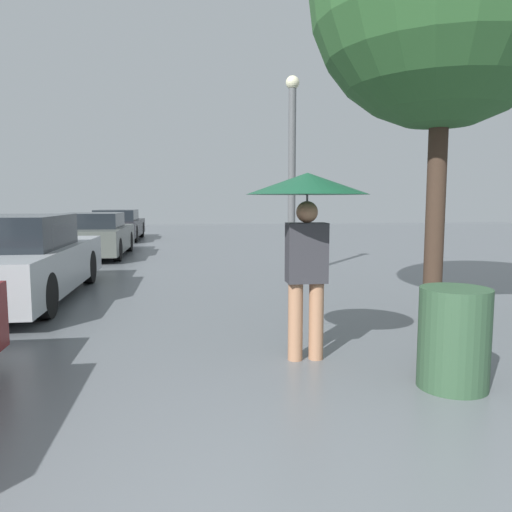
{
  "coord_description": "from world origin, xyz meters",
  "views": [
    {
      "loc": [
        -0.59,
        -1.49,
        1.52
      ],
      "look_at": [
        0.03,
        3.04,
        1.0
      ],
      "focal_mm": 35.0,
      "sensor_mm": 36.0,
      "label": 1
    }
  ],
  "objects_px": {
    "pedestrian": "(307,206)",
    "parked_car_third": "(95,236)",
    "street_lamp": "(292,165)",
    "trash_bin": "(454,338)",
    "parked_car_farthest": "(117,225)",
    "parked_car_second": "(16,261)"
  },
  "relations": [
    {
      "from": "parked_car_farthest",
      "to": "trash_bin",
      "type": "bearing_deg",
      "value": -73.35
    },
    {
      "from": "parked_car_farthest",
      "to": "street_lamp",
      "type": "bearing_deg",
      "value": -64.59
    },
    {
      "from": "pedestrian",
      "to": "parked_car_third",
      "type": "distance_m",
      "value": 10.08
    },
    {
      "from": "parked_car_second",
      "to": "street_lamp",
      "type": "bearing_deg",
      "value": 21.51
    },
    {
      "from": "pedestrian",
      "to": "parked_car_third",
      "type": "bearing_deg",
      "value": 111.04
    },
    {
      "from": "street_lamp",
      "to": "parked_car_third",
      "type": "bearing_deg",
      "value": 137.82
    },
    {
      "from": "pedestrian",
      "to": "parked_car_third",
      "type": "xyz_separation_m",
      "value": [
        -3.6,
        9.37,
        -0.9
      ]
    },
    {
      "from": "trash_bin",
      "to": "parked_car_third",
      "type": "bearing_deg",
      "value": 114.32
    },
    {
      "from": "trash_bin",
      "to": "pedestrian",
      "type": "bearing_deg",
      "value": 139.9
    },
    {
      "from": "parked_car_third",
      "to": "street_lamp",
      "type": "xyz_separation_m",
      "value": [
        4.56,
        -4.13,
        1.65
      ]
    },
    {
      "from": "parked_car_third",
      "to": "trash_bin",
      "type": "height_order",
      "value": "parked_car_third"
    },
    {
      "from": "pedestrian",
      "to": "trash_bin",
      "type": "bearing_deg",
      "value": -40.1
    },
    {
      "from": "street_lamp",
      "to": "trash_bin",
      "type": "bearing_deg",
      "value": -89.38
    },
    {
      "from": "trash_bin",
      "to": "parked_car_farthest",
      "type": "bearing_deg",
      "value": 106.65
    },
    {
      "from": "pedestrian",
      "to": "street_lamp",
      "type": "relative_size",
      "value": 0.45
    },
    {
      "from": "pedestrian",
      "to": "trash_bin",
      "type": "height_order",
      "value": "pedestrian"
    },
    {
      "from": "parked_car_third",
      "to": "parked_car_farthest",
      "type": "height_order",
      "value": "parked_car_third"
    },
    {
      "from": "street_lamp",
      "to": "pedestrian",
      "type": "bearing_deg",
      "value": -100.29
    },
    {
      "from": "parked_car_farthest",
      "to": "trash_bin",
      "type": "height_order",
      "value": "parked_car_farthest"
    },
    {
      "from": "parked_car_second",
      "to": "trash_bin",
      "type": "bearing_deg",
      "value": -42.22
    },
    {
      "from": "parked_car_second",
      "to": "street_lamp",
      "type": "xyz_separation_m",
      "value": [
        4.64,
        1.83,
        1.61
      ]
    },
    {
      "from": "street_lamp",
      "to": "parked_car_farthest",
      "type": "bearing_deg",
      "value": 115.41
    }
  ]
}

